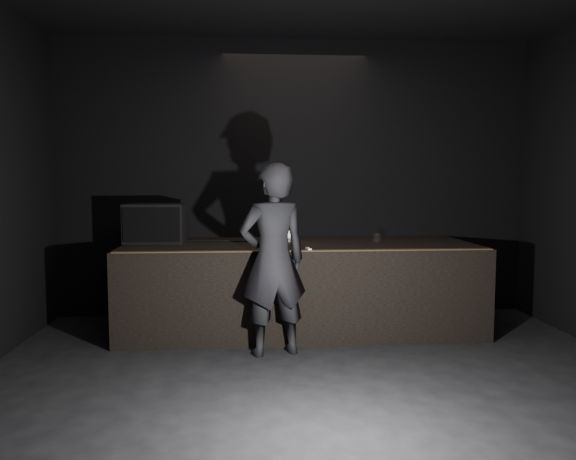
# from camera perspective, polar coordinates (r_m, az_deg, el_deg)

# --- Properties ---
(ground) EXTENTS (7.00, 7.00, 0.00)m
(ground) POSITION_cam_1_polar(r_m,az_deg,el_deg) (4.10, 4.99, -19.78)
(ground) COLOR black
(ground) RESTS_ON ground
(room_walls) EXTENTS (6.10, 7.10, 3.52)m
(room_walls) POSITION_cam_1_polar(r_m,az_deg,el_deg) (3.74, 5.22, 9.66)
(room_walls) COLOR black
(room_walls) RESTS_ON ground
(stage_riser) EXTENTS (4.00, 1.50, 1.00)m
(stage_riser) POSITION_cam_1_polar(r_m,az_deg,el_deg) (6.55, 1.19, -5.72)
(stage_riser) COLOR black
(stage_riser) RESTS_ON ground
(riser_lip) EXTENTS (3.92, 0.10, 0.01)m
(riser_lip) POSITION_cam_1_polar(r_m,az_deg,el_deg) (5.77, 1.86, -2.09)
(riser_lip) COLOR brown
(riser_lip) RESTS_ON stage_riser
(stage_monitor) EXTENTS (0.70, 0.53, 0.45)m
(stage_monitor) POSITION_cam_1_polar(r_m,az_deg,el_deg) (6.71, -13.28, 0.67)
(stage_monitor) COLOR black
(stage_monitor) RESTS_ON stage_riser
(cable) EXTENTS (0.95, 0.18, 0.02)m
(cable) POSITION_cam_1_polar(r_m,az_deg,el_deg) (6.70, -7.03, -1.11)
(cable) COLOR black
(cable) RESTS_ON stage_riser
(laptop) EXTENTS (0.40, 0.37, 0.23)m
(laptop) POSITION_cam_1_polar(r_m,az_deg,el_deg) (6.64, -0.71, -0.68)
(laptop) COLOR silver
(laptop) RESTS_ON stage_riser
(beer_can) EXTENTS (0.06, 0.06, 0.14)m
(beer_can) POSITION_cam_1_polar(r_m,az_deg,el_deg) (6.25, 0.51, -0.94)
(beer_can) COLOR silver
(beer_can) RESTS_ON stage_riser
(plastic_cup) EXTENTS (0.09, 0.09, 0.11)m
(plastic_cup) POSITION_cam_1_polar(r_m,az_deg,el_deg) (6.66, 9.02, -0.79)
(plastic_cup) COLOR white
(plastic_cup) RESTS_ON stage_riser
(wii_remote) EXTENTS (0.05, 0.15, 0.03)m
(wii_remote) POSITION_cam_1_polar(r_m,az_deg,el_deg) (5.83, 2.08, -1.94)
(wii_remote) COLOR white
(wii_remote) RESTS_ON stage_riser
(person) EXTENTS (0.79, 0.63, 1.89)m
(person) POSITION_cam_1_polar(r_m,az_deg,el_deg) (5.51, -1.52, -3.06)
(person) COLOR black
(person) RESTS_ON ground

